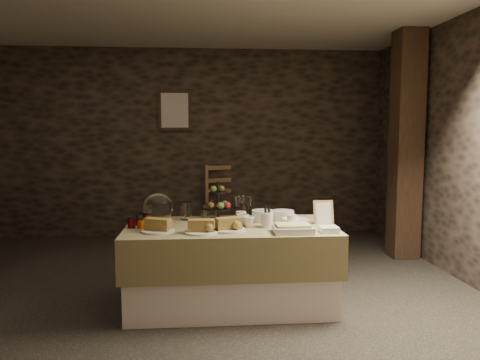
{
  "coord_description": "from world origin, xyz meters",
  "views": [
    {
      "loc": [
        0.21,
        -4.08,
        1.47
      ],
      "look_at": [
        0.56,
        0.2,
        1.02
      ],
      "focal_mm": 35.0,
      "sensor_mm": 36.0,
      "label": 1
    }
  ],
  "objects": [
    {
      "name": "mug_d",
      "position": [
        0.95,
        -0.3,
        0.73
      ],
      "size": [
        0.08,
        0.08,
        0.09
      ],
      "primitive_type": "cylinder",
      "color": "silver",
      "rests_on": "buffet_table"
    },
    {
      "name": "cutlery_holder",
      "position": [
        0.74,
        -0.35,
        0.74
      ],
      "size": [
        0.1,
        0.1,
        0.12
      ],
      "primitive_type": "cylinder",
      "color": "silver",
      "rests_on": "buffet_table"
    },
    {
      "name": "fruit_stand",
      "position": [
        0.36,
        0.06,
        0.82
      ],
      "size": [
        0.24,
        0.24,
        0.34
      ],
      "rotation": [
        0.0,
        0.0,
        -0.08
      ],
      "color": "black",
      "rests_on": "buffet_table"
    },
    {
      "name": "bowl",
      "position": [
        0.99,
        -0.27,
        0.71
      ],
      "size": [
        0.27,
        0.27,
        0.05
      ],
      "primitive_type": "imported",
      "rotation": [
        0.0,
        0.0,
        0.32
      ],
      "color": "silver",
      "rests_on": "buffet_table"
    },
    {
      "name": "plate_stack_a",
      "position": [
        0.74,
        -0.11,
        0.73
      ],
      "size": [
        0.19,
        0.19,
        0.1
      ],
      "primitive_type": "cylinder",
      "color": "silver",
      "rests_on": "buffet_table"
    },
    {
      "name": "storage_jar_b",
      "position": [
        0.25,
        0.03,
        0.75
      ],
      "size": [
        0.09,
        0.09,
        0.14
      ],
      "primitive_type": "cylinder",
      "color": "white",
      "rests_on": "buffet_table"
    },
    {
      "name": "storage_jar_a",
      "position": [
        0.07,
        0.04,
        0.76
      ],
      "size": [
        0.1,
        0.1,
        0.16
      ],
      "primitive_type": "cylinder",
      "color": "white",
      "rests_on": "buffet_table"
    },
    {
      "name": "ground_plane",
      "position": [
        0.0,
        0.0,
        0.0
      ],
      "size": [
        5.5,
        5.0,
        0.01
      ],
      "primitive_type": "cube",
      "color": "black",
      "rests_on": "ground"
    },
    {
      "name": "plate_stack_b",
      "position": [
        0.92,
        -0.05,
        0.73
      ],
      "size": [
        0.2,
        0.2,
        0.08
      ],
      "primitive_type": "cylinder",
      "color": "silver",
      "rests_on": "buffet_table"
    },
    {
      "name": "jam_jars",
      "position": [
        -0.3,
        -0.19,
        0.72
      ],
      "size": [
        0.18,
        0.32,
        0.07
      ],
      "color": "#5D060E",
      "rests_on": "buffet_table"
    },
    {
      "name": "cup_a",
      "position": [
        0.55,
        -0.26,
        0.73
      ],
      "size": [
        0.13,
        0.13,
        0.09
      ],
      "primitive_type": "imported",
      "rotation": [
        0.0,
        0.0,
        -0.16
      ],
      "color": "silver",
      "rests_on": "buffet_table"
    },
    {
      "name": "framed_picture",
      "position": [
        -0.15,
        2.47,
        1.75
      ],
      "size": [
        0.45,
        0.04,
        0.55
      ],
      "color": "#322617",
      "rests_on": "room_shell"
    },
    {
      "name": "buffet_table",
      "position": [
        0.44,
        -0.26,
        0.39
      ],
      "size": [
        1.73,
        0.92,
        0.68
      ],
      "color": "white",
      "rests_on": "ground_plane"
    },
    {
      "name": "square_dish",
      "position": [
        1.19,
        -0.58,
        0.71
      ],
      "size": [
        0.14,
        0.14,
        0.04
      ],
      "primitive_type": "cube",
      "color": "silver",
      "rests_on": "buffet_table"
    },
    {
      "name": "timber_column",
      "position": [
        2.55,
        1.11,
        1.3
      ],
      "size": [
        0.3,
        0.3,
        2.6
      ],
      "primitive_type": "cube",
      "color": "black",
      "rests_on": "ground_plane"
    },
    {
      "name": "chair",
      "position": [
        0.53,
        2.35,
        0.44
      ],
      "size": [
        0.59,
        0.58,
        0.78
      ],
      "rotation": [
        0.0,
        0.0,
        0.36
      ],
      "color": "brown",
      "rests_on": "ground_plane"
    },
    {
      "name": "bread_platter_right",
      "position": [
        0.42,
        -0.46,
        0.72
      ],
      "size": [
        0.26,
        0.26,
        0.11
      ],
      "color": "silver",
      "rests_on": "buffet_table"
    },
    {
      "name": "tart_dish",
      "position": [
        0.91,
        -0.58,
        0.72
      ],
      "size": [
        0.3,
        0.22,
        0.07
      ],
      "color": "silver",
      "rests_on": "buffet_table"
    },
    {
      "name": "bread_platter_left",
      "position": [
        -0.13,
        -0.45,
        0.72
      ],
      "size": [
        0.26,
        0.26,
        0.11
      ],
      "color": "silver",
      "rests_on": "buffet_table"
    },
    {
      "name": "cake_dome",
      "position": [
        -0.17,
        -0.03,
        0.79
      ],
      "size": [
        0.26,
        0.26,
        0.26
      ],
      "color": "brown",
      "rests_on": "buffet_table"
    },
    {
      "name": "bread_platter_center",
      "position": [
        0.2,
        -0.52,
        0.72
      ],
      "size": [
        0.26,
        0.26,
        0.11
      ],
      "color": "silver",
      "rests_on": "buffet_table"
    },
    {
      "name": "room_shell",
      "position": [
        0.0,
        0.0,
        1.56
      ],
      "size": [
        5.52,
        5.02,
        2.6
      ],
      "color": "black",
      "rests_on": "ground"
    },
    {
      "name": "menu_frame",
      "position": [
        1.24,
        -0.24,
        0.77
      ],
      "size": [
        0.17,
        0.07,
        0.22
      ],
      "primitive_type": "cube",
      "rotation": [
        -0.24,
        0.0,
        0.02
      ],
      "color": "brown",
      "rests_on": "buffet_table"
    },
    {
      "name": "cup_b",
      "position": [
        0.59,
        -0.33,
        0.73
      ],
      "size": [
        0.11,
        0.11,
        0.09
      ],
      "primitive_type": "imported",
      "rotation": [
        0.0,
        0.0,
        0.17
      ],
      "color": "silver",
      "rests_on": "buffet_table"
    },
    {
      "name": "mug_c",
      "position": [
        0.54,
        -0.13,
        0.73
      ],
      "size": [
        0.09,
        0.09,
        0.09
      ],
      "primitive_type": "cylinder",
      "color": "silver",
      "rests_on": "buffet_table"
    }
  ]
}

